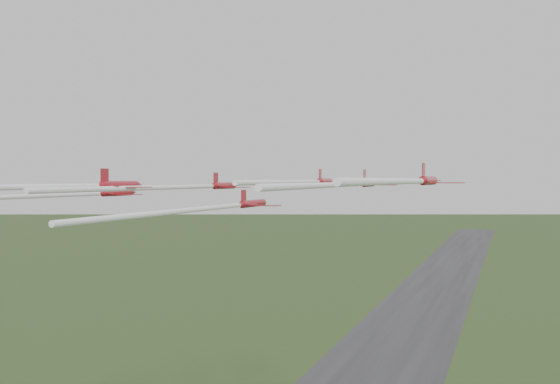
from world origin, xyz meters
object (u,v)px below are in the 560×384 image
(jet_row4_left, at_px, (22,187))
(jet_lead, at_px, (309,182))
(jet_row2_right, at_px, (351,184))
(jet_row3_mid, at_px, (221,207))
(jet_row3_left, at_px, (81,194))
(jet_row2_left, at_px, (192,187))
(jet_row3_right, at_px, (415,181))

(jet_row4_left, bearing_deg, jet_lead, 70.66)
(jet_row2_right, distance_m, jet_row3_mid, 16.34)
(jet_row3_mid, height_order, jet_row4_left, jet_row4_left)
(jet_lead, bearing_deg, jet_row3_mid, -101.09)
(jet_row2_right, height_order, jet_row3_left, jet_row2_right)
(jet_row2_left, height_order, jet_row3_left, jet_row2_left)
(jet_row3_right, bearing_deg, jet_row2_left, 159.42)
(jet_row2_right, height_order, jet_row3_mid, jet_row2_right)
(jet_row3_left, height_order, jet_row4_left, jet_row4_left)
(jet_row3_left, xyz_separation_m, jet_row4_left, (11.99, -23.67, 1.27))
(jet_lead, distance_m, jet_row3_right, 33.62)
(jet_lead, xyz_separation_m, jet_row4_left, (-12.23, -47.72, -0.35))
(jet_row2_left, relative_size, jet_row3_left, 1.29)
(jet_row2_left, distance_m, jet_row3_left, 15.28)
(jet_row2_left, bearing_deg, jet_row4_left, -92.12)
(jet_row2_right, relative_size, jet_row3_right, 1.30)
(jet_lead, bearing_deg, jet_row3_left, -139.57)
(jet_row2_left, bearing_deg, jet_lead, 40.45)
(jet_row4_left, bearing_deg, jet_row3_mid, 62.61)
(jet_row3_right, xyz_separation_m, jet_row4_left, (-32.39, -20.82, -0.53))
(jet_row2_left, bearing_deg, jet_row2_right, -13.45)
(jet_row2_left, relative_size, jet_row3_right, 1.26)
(jet_row2_left, height_order, jet_row4_left, jet_row4_left)
(jet_row2_left, xyz_separation_m, jet_row2_right, (24.43, -4.00, 0.44))
(jet_row2_left, distance_m, jet_row4_left, 34.48)
(jet_lead, xyz_separation_m, jet_row3_mid, (-2.98, -25.31, -2.92))
(jet_row4_left, bearing_deg, jet_row2_right, 47.73)
(jet_lead, height_order, jet_row3_right, jet_row3_right)
(jet_row3_left, bearing_deg, jet_row4_left, -66.78)
(jet_lead, distance_m, jet_row3_left, 34.18)
(jet_row2_right, relative_size, jet_row3_left, 1.33)
(jet_row3_left, xyz_separation_m, jet_row3_mid, (21.24, -1.26, -1.31))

